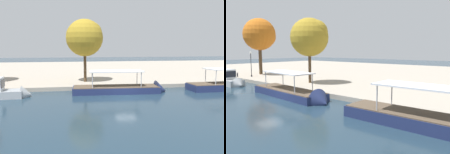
# 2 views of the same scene
# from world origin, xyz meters

# --- Properties ---
(ground_plane) EXTENTS (220.00, 220.00, 0.00)m
(ground_plane) POSITION_xyz_m (0.00, 0.00, 0.00)
(ground_plane) COLOR #1E3342
(dock_promenade) EXTENTS (120.00, 55.00, 0.56)m
(dock_promenade) POSITION_xyz_m (0.00, 33.06, 0.28)
(dock_promenade) COLOR #A39989
(dock_promenade) RESTS_ON ground_plane
(tour_boat_1) EXTENTS (12.77, 3.77, 4.21)m
(tour_boat_1) POSITION_xyz_m (0.43, 3.08, 0.31)
(tour_boat_1) COLOR navy
(tour_boat_1) RESTS_ON ground_plane
(tree_2) EXTENTS (5.83, 5.83, 9.89)m
(tree_2) POSITION_xyz_m (-4.36, 10.15, 7.71)
(tree_2) COLOR #4C3823
(tree_2) RESTS_ON dock_promenade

